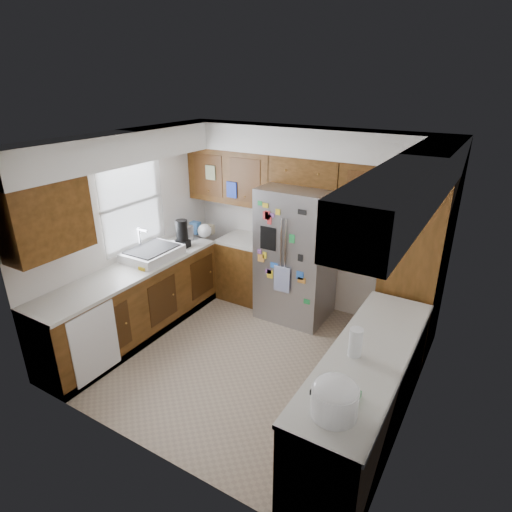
# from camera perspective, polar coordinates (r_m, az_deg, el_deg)

# --- Properties ---
(floor) EXTENTS (3.60, 3.60, 0.00)m
(floor) POSITION_cam_1_polar(r_m,az_deg,el_deg) (5.18, -0.97, -13.46)
(floor) COLOR tan
(floor) RESTS_ON ground
(room_shell) EXTENTS (3.64, 3.24, 2.52)m
(room_shell) POSITION_cam_1_polar(r_m,az_deg,el_deg) (4.71, 0.14, 7.51)
(room_shell) COLOR white
(room_shell) RESTS_ON ground
(left_counter_run) EXTENTS (1.36, 3.20, 0.92)m
(left_counter_run) POSITION_cam_1_polar(r_m,az_deg,el_deg) (5.70, -12.61, -5.33)
(left_counter_run) COLOR #3C250B
(left_counter_run) RESTS_ON ground
(right_counter_run) EXTENTS (0.63, 2.25, 0.92)m
(right_counter_run) POSITION_cam_1_polar(r_m,az_deg,el_deg) (4.11, 14.17, -18.10)
(right_counter_run) COLOR #3C250B
(right_counter_run) RESTS_ON ground
(pantry) EXTENTS (0.60, 0.90, 2.15)m
(pantry) POSITION_cam_1_polar(r_m,az_deg,el_deg) (5.14, 20.41, -1.47)
(pantry) COLOR #3C250B
(pantry) RESTS_ON ground
(fridge) EXTENTS (0.90, 0.79, 1.80)m
(fridge) POSITION_cam_1_polar(r_m,az_deg,el_deg) (5.66, 5.41, 0.25)
(fridge) COLOR #99999E
(fridge) RESTS_ON ground
(bridge_cabinet) EXTENTS (0.96, 0.34, 0.35)m
(bridge_cabinet) POSITION_cam_1_polar(r_m,az_deg,el_deg) (5.55, 6.86, 11.34)
(bridge_cabinet) COLOR #3C250B
(bridge_cabinet) RESTS_ON fridge
(fridge_top_items) EXTENTS (0.88, 0.33, 0.30)m
(fridge_top_items) POSITION_cam_1_polar(r_m,az_deg,el_deg) (5.49, 6.67, 14.49)
(fridge_top_items) COLOR #232CB1
(fridge_top_items) RESTS_ON bridge_cabinet
(sink_assembly) EXTENTS (0.52, 0.71, 0.37)m
(sink_assembly) POSITION_cam_1_polar(r_m,az_deg,el_deg) (5.60, -13.65, 0.36)
(sink_assembly) COLOR white
(sink_assembly) RESTS_ON left_counter_run
(left_counter_clutter) EXTENTS (0.38, 0.82, 0.38)m
(left_counter_clutter) POSITION_cam_1_polar(r_m,az_deg,el_deg) (6.06, -8.46, 3.16)
(left_counter_clutter) COLOR black
(left_counter_clutter) RESTS_ON left_counter_run
(rice_cooker) EXTENTS (0.33, 0.32, 0.29)m
(rice_cooker) POSITION_cam_1_polar(r_m,az_deg,el_deg) (3.09, 10.48, -17.99)
(rice_cooker) COLOR white
(rice_cooker) RESTS_ON right_counter_run
(paper_towel) EXTENTS (0.11, 0.11, 0.25)m
(paper_towel) POSITION_cam_1_polar(r_m,az_deg,el_deg) (3.68, 13.13, -11.14)
(paper_towel) COLOR white
(paper_towel) RESTS_ON right_counter_run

